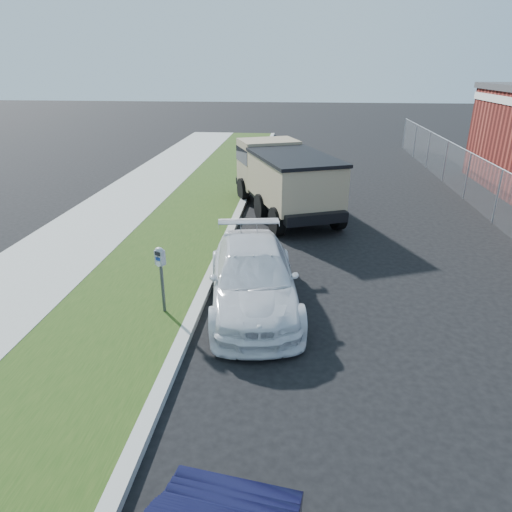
{
  "coord_description": "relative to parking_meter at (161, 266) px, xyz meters",
  "views": [
    {
      "loc": [
        -0.52,
        -8.24,
        4.9
      ],
      "look_at": [
        -1.4,
        1.0,
        1.0
      ],
      "focal_mm": 32.0,
      "sensor_mm": 36.0,
      "label": 1
    }
  ],
  "objects": [
    {
      "name": "dump_truck",
      "position": [
        2.16,
        7.76,
        0.12
      ],
      "size": [
        4.12,
        6.19,
        2.28
      ],
      "rotation": [
        0.0,
        0.0,
        0.38
      ],
      "color": "black",
      "rests_on": "ground"
    },
    {
      "name": "chainlink_fence",
      "position": [
        9.22,
        7.08,
        0.09
      ],
      "size": [
        0.06,
        30.06,
        30.0
      ],
      "color": "slate",
      "rests_on": "ground"
    },
    {
      "name": "parking_meter",
      "position": [
        0.0,
        0.0,
        0.0
      ],
      "size": [
        0.23,
        0.2,
        1.43
      ],
      "rotation": [
        0.0,
        0.0,
        -0.43
      ],
      "color": "#3F4247",
      "rests_on": "ground"
    },
    {
      "name": "white_wagon",
      "position": [
        1.81,
        0.74,
        -0.51
      ],
      "size": [
        2.51,
        4.76,
        1.32
      ],
      "primitive_type": "imported",
      "rotation": [
        0.0,
        0.0,
        0.15
      ],
      "color": "white",
      "rests_on": "ground"
    },
    {
      "name": "ground",
      "position": [
        3.22,
        0.08,
        -1.17
      ],
      "size": [
        120.0,
        120.0,
        0.0
      ],
      "primitive_type": "plane",
      "color": "black",
      "rests_on": "ground"
    },
    {
      "name": "streetside",
      "position": [
        -2.34,
        2.08,
        -1.1
      ],
      "size": [
        6.12,
        50.0,
        0.15
      ],
      "color": "gray",
      "rests_on": "ground"
    }
  ]
}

